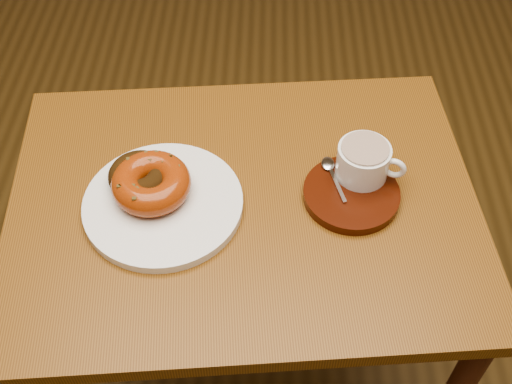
{
  "coord_description": "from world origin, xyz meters",
  "views": [
    {
      "loc": [
        0.09,
        -0.58,
        1.49
      ],
      "look_at": [
        0.07,
        0.07,
        0.72
      ],
      "focal_mm": 45.0,
      "sensor_mm": 36.0,
      "label": 1
    }
  ],
  "objects_px": {
    "cafe_table": "(244,241)",
    "coffee_cup": "(364,161)",
    "saucer": "(351,194)",
    "donut_plate": "(163,204)"
  },
  "relations": [
    {
      "from": "donut_plate",
      "to": "saucer",
      "type": "distance_m",
      "value": 0.3
    },
    {
      "from": "cafe_table",
      "to": "saucer",
      "type": "xyz_separation_m",
      "value": [
        0.17,
        0.01,
        0.12
      ]
    },
    {
      "from": "cafe_table",
      "to": "saucer",
      "type": "distance_m",
      "value": 0.21
    },
    {
      "from": "cafe_table",
      "to": "coffee_cup",
      "type": "bearing_deg",
      "value": 8.6
    },
    {
      "from": "saucer",
      "to": "coffee_cup",
      "type": "relative_size",
      "value": 1.4
    },
    {
      "from": "cafe_table",
      "to": "saucer",
      "type": "bearing_deg",
      "value": -2.22
    },
    {
      "from": "donut_plate",
      "to": "cafe_table",
      "type": "bearing_deg",
      "value": 7.84
    },
    {
      "from": "cafe_table",
      "to": "coffee_cup",
      "type": "xyz_separation_m",
      "value": [
        0.19,
        0.05,
        0.16
      ]
    },
    {
      "from": "cafe_table",
      "to": "coffee_cup",
      "type": "height_order",
      "value": "coffee_cup"
    },
    {
      "from": "saucer",
      "to": "coffee_cup",
      "type": "height_order",
      "value": "coffee_cup"
    }
  ]
}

